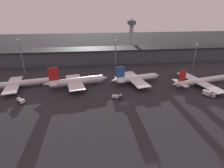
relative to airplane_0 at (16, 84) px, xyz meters
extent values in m
plane|color=#26262B|center=(66.31, -27.75, -3.25)|extent=(600.00, 600.00, 0.00)
cube|color=#3D424C|center=(66.31, 53.62, 2.90)|extent=(243.50, 18.81, 12.31)
cube|color=black|center=(66.31, 53.62, 9.66)|extent=(243.50, 20.81, 1.20)
cylinder|color=silver|center=(0.52, 0.10, 0.20)|extent=(40.04, 11.34, 3.63)
cylinder|color=silver|center=(0.52, 0.10, -0.44)|extent=(37.97, 10.42, 3.09)
cone|color=silver|center=(21.26, 4.21, 0.20)|extent=(4.94, 4.23, 3.45)
cube|color=silver|center=(-1.45, -0.29, -0.25)|extent=(13.39, 29.64, 0.36)
cylinder|color=gray|center=(-1.82, 7.81, -1.50)|extent=(4.31, 2.73, 2.00)
cylinder|color=gray|center=(1.29, -7.92, -1.50)|extent=(4.31, 2.73, 2.00)
cylinder|color=black|center=(14.29, 2.83, -2.43)|extent=(0.50, 0.50, 1.63)
cylinder|color=black|center=(-1.73, 1.14, -2.43)|extent=(0.50, 0.50, 1.63)
cylinder|color=black|center=(-1.16, -1.71, -2.43)|extent=(0.50, 0.50, 1.63)
cylinder|color=silver|center=(39.59, -1.89, 0.92)|extent=(34.19, 10.90, 4.39)
cylinder|color=silver|center=(39.59, -1.89, 0.15)|extent=(32.40, 9.92, 3.73)
cone|color=silver|center=(57.55, 1.66, 0.92)|extent=(5.97, 5.11, 4.17)
cone|color=silver|center=(21.41, -5.49, 1.25)|extent=(7.18, 4.93, 3.73)
cube|color=red|center=(25.59, -4.66, 7.31)|extent=(6.10, 1.58, 8.41)
cube|color=silver|center=(24.92, -4.79, 1.58)|extent=(6.23, 10.59, 0.24)
cube|color=silver|center=(37.92, -2.22, 0.37)|extent=(14.82, 28.91, 0.36)
cylinder|color=gray|center=(37.42, 5.55, -1.09)|extent=(5.20, 3.30, 2.41)
cylinder|color=gray|center=(40.42, -9.59, -1.09)|extent=(5.20, 3.30, 2.41)
cylinder|color=black|center=(51.26, 0.42, -2.26)|extent=(0.50, 0.50, 1.97)
cylinder|color=black|center=(37.58, -0.50, -2.26)|extent=(0.50, 0.50, 1.97)
cylinder|color=black|center=(38.26, -3.94, -2.26)|extent=(0.50, 0.50, 1.97)
cylinder|color=white|center=(80.04, -0.77, 0.67)|extent=(29.12, 9.65, 4.13)
cylinder|color=#2D519E|center=(80.04, -0.77, -0.05)|extent=(27.58, 8.76, 3.51)
cone|color=white|center=(95.41, 2.27, 0.67)|extent=(5.62, 4.81, 3.92)
cone|color=white|center=(64.46, -3.85, 0.98)|extent=(6.75, 4.64, 3.51)
cube|color=#2D519E|center=(68.15, -3.12, 6.46)|extent=(5.74, 1.51, 7.45)
cube|color=white|center=(67.58, -3.23, 1.29)|extent=(6.17, 11.53, 0.24)
cube|color=white|center=(78.62, -1.05, 0.15)|extent=(14.80, 31.57, 0.36)
cylinder|color=gray|center=(77.82, 7.47, -1.23)|extent=(4.89, 3.11, 2.27)
cylinder|color=gray|center=(81.12, -9.23, -1.23)|extent=(4.89, 3.11, 2.27)
cylinder|color=black|center=(89.95, 1.19, -2.32)|extent=(0.50, 0.50, 1.86)
cylinder|color=black|center=(78.30, 0.57, -2.32)|extent=(0.50, 0.50, 1.86)
cylinder|color=black|center=(78.94, -2.67, -2.32)|extent=(0.50, 0.50, 1.86)
cylinder|color=silver|center=(122.64, -9.17, 0.11)|extent=(38.81, 11.01, 3.54)
cylinder|color=silver|center=(122.64, -9.17, -0.51)|extent=(36.80, 10.11, 3.01)
cone|color=silver|center=(102.37, -13.18, 0.37)|extent=(5.79, 3.98, 3.01)
cube|color=red|center=(106.63, -12.33, 5.41)|extent=(4.93, 1.35, 7.06)
cube|color=silver|center=(105.87, -12.48, 0.64)|extent=(6.09, 13.95, 0.24)
cube|color=silver|center=(120.74, -9.54, -0.33)|extent=(14.92, 38.36, 0.36)
cylinder|color=gray|center=(119.84, 1.00, -1.55)|extent=(4.19, 2.66, 1.94)
cylinder|color=gray|center=(123.92, -19.63, -1.55)|extent=(4.19, 2.66, 1.94)
cylinder|color=black|center=(135.99, -6.53, -2.45)|extent=(0.50, 0.50, 1.59)
cylinder|color=black|center=(120.46, -8.15, -2.45)|extent=(0.50, 0.50, 1.59)
cylinder|color=black|center=(121.01, -10.93, -2.45)|extent=(0.50, 0.50, 1.59)
cube|color=#282D38|center=(65.46, -22.90, -1.36)|extent=(2.21, 2.58, 2.34)
cylinder|color=#B7B7BC|center=(62.23, -22.20, -1.51)|extent=(4.27, 2.82, 2.03)
cylinder|color=black|center=(65.39, -22.02, -2.80)|extent=(1.00, 0.74, 0.90)
cylinder|color=black|center=(65.03, -23.67, -2.80)|extent=(1.00, 0.74, 0.90)
cylinder|color=black|center=(61.43, -21.16, -2.80)|extent=(1.00, 0.74, 0.90)
cylinder|color=black|center=(61.07, -22.81, -2.80)|extent=(1.00, 0.74, 0.90)
cube|color=white|center=(11.00, -21.52, -1.57)|extent=(2.60, 2.67, 1.92)
cylinder|color=#B7B7BC|center=(9.06, -19.78, -1.51)|extent=(3.66, 3.58, 2.03)
cylinder|color=black|center=(11.43, -20.74, -2.80)|extent=(1.06, 1.04, 0.90)
cylinder|color=black|center=(10.26, -22.04, -2.80)|extent=(1.06, 1.04, 0.90)
cylinder|color=black|center=(9.06, -18.60, -2.80)|extent=(1.06, 1.04, 0.90)
cylinder|color=black|center=(7.89, -19.90, -2.80)|extent=(1.06, 1.04, 0.90)
cube|color=#9EA3A8|center=(119.32, -27.29, -1.60)|extent=(3.30, 3.21, 1.86)
cube|color=silver|center=(117.06, -24.20, -1.29)|extent=(4.64, 5.05, 2.48)
cylinder|color=black|center=(119.96, -26.56, -2.80)|extent=(1.04, 1.10, 0.90)
cylinder|color=black|center=(118.43, -27.68, -2.80)|extent=(1.04, 1.10, 0.90)
cylinder|color=black|center=(117.29, -22.89, -2.80)|extent=(1.04, 1.10, 0.90)
cylinder|color=black|center=(115.75, -24.01, -2.80)|extent=(1.04, 1.10, 0.90)
cylinder|color=slate|center=(-4.65, 30.80, 9.56)|extent=(0.70, 0.70, 25.61)
sphere|color=beige|center=(-4.65, 30.80, 22.96)|extent=(1.80, 1.80, 1.80)
cylinder|color=slate|center=(69.51, 30.80, 8.60)|extent=(0.70, 0.70, 23.69)
sphere|color=beige|center=(69.51, 30.80, 21.05)|extent=(1.80, 1.80, 1.80)
cylinder|color=slate|center=(140.03, 30.80, 6.09)|extent=(0.70, 0.70, 18.67)
sphere|color=beige|center=(140.03, 30.80, 16.02)|extent=(1.80, 1.80, 1.80)
cylinder|color=#99999E|center=(93.61, 81.13, 12.83)|extent=(4.40, 4.40, 32.16)
cylinder|color=#4C515B|center=(93.61, 81.13, 30.91)|extent=(9.00, 9.00, 4.00)
sphere|color=silver|center=(93.61, 81.13, 34.11)|extent=(3.20, 3.20, 3.20)
camera|label=1|loc=(49.71, -110.15, 45.11)|focal=28.00mm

